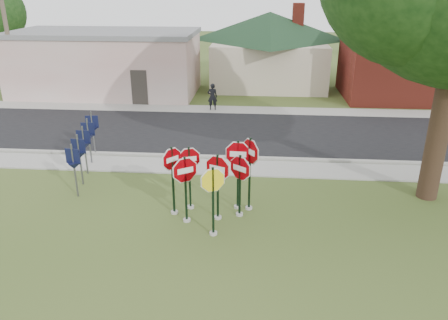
# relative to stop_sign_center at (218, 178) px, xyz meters

# --- Properties ---
(ground) EXTENTS (120.00, 120.00, 0.00)m
(ground) POSITION_rel_stop_sign_center_xyz_m (-0.18, -1.32, -1.45)
(ground) COLOR #3B511E
(ground) RESTS_ON ground
(sidewalk_near) EXTENTS (60.00, 1.60, 0.06)m
(sidewalk_near) POSITION_rel_stop_sign_center_xyz_m (-0.18, 4.18, -1.42)
(sidewalk_near) COLOR gray
(sidewalk_near) RESTS_ON ground
(road) EXTENTS (60.00, 7.00, 0.04)m
(road) POSITION_rel_stop_sign_center_xyz_m (-0.18, 8.68, -1.43)
(road) COLOR black
(road) RESTS_ON ground
(sidewalk_far) EXTENTS (60.00, 1.60, 0.06)m
(sidewalk_far) POSITION_rel_stop_sign_center_xyz_m (-0.18, 12.98, -1.42)
(sidewalk_far) COLOR gray
(sidewalk_far) RESTS_ON ground
(curb) EXTENTS (60.00, 0.20, 0.14)m
(curb) POSITION_rel_stop_sign_center_xyz_m (-0.18, 5.18, -1.38)
(curb) COLOR gray
(curb) RESTS_ON ground
(stop_sign_center) EXTENTS (1.07, 0.49, 2.36)m
(stop_sign_center) POSITION_rel_stop_sign_center_xyz_m (0.00, 0.00, 0.00)
(stop_sign_center) COLOR #A39F98
(stop_sign_center) RESTS_ON ground
(stop_sign_yellow) EXTENTS (0.94, 0.46, 2.34)m
(stop_sign_yellow) POSITION_rel_stop_sign_center_xyz_m (-0.05, -0.98, -0.04)
(stop_sign_yellow) COLOR #A39F98
(stop_sign_yellow) RESTS_ON ground
(stop_sign_left) EXTENTS (0.95, 0.63, 2.35)m
(stop_sign_left) POSITION_rel_stop_sign_center_xyz_m (-0.99, -0.25, -0.01)
(stop_sign_left) COLOR #A39F98
(stop_sign_left) RESTS_ON ground
(stop_sign_right) EXTENTS (0.90, 0.67, 2.25)m
(stop_sign_right) POSITION_rel_stop_sign_center_xyz_m (0.69, 0.27, -0.09)
(stop_sign_right) COLOR #A39F98
(stop_sign_right) RESTS_ON ground
(stop_sign_back_right) EXTENTS (1.16, 0.24, 2.56)m
(stop_sign_back_right) POSITION_rel_stop_sign_center_xyz_m (0.60, 0.78, 0.15)
(stop_sign_back_right) COLOR #A39F98
(stop_sign_back_right) RESTS_ON ground
(stop_sign_back_left) EXTENTS (0.97, 0.40, 2.33)m
(stop_sign_back_left) POSITION_rel_stop_sign_center_xyz_m (-1.00, 0.63, -0.04)
(stop_sign_back_left) COLOR #A39F98
(stop_sign_back_left) RESTS_ON ground
(stop_sign_far_right) EXTENTS (0.74, 0.91, 2.68)m
(stop_sign_far_right) POSITION_rel_stop_sign_center_xyz_m (0.99, 0.73, 0.24)
(stop_sign_far_right) COLOR #A39F98
(stop_sign_far_right) RESTS_ON ground
(stop_sign_far_left) EXTENTS (0.67, 0.79, 2.47)m
(stop_sign_far_left) POSITION_rel_stop_sign_center_xyz_m (-1.48, 0.22, 0.06)
(stop_sign_far_left) COLOR #A39F98
(stop_sign_far_left) RESTS_ON ground
(route_sign_row) EXTENTS (1.43, 4.63, 2.00)m
(route_sign_row) POSITION_rel_stop_sign_center_xyz_m (-5.58, 3.18, -0.23)
(route_sign_row) COLOR #59595E
(route_sign_row) RESTS_ON ground
(building_stucco) EXTENTS (12.20, 6.20, 4.20)m
(building_stucco) POSITION_rel_stop_sign_center_xyz_m (-9.18, 16.68, 0.70)
(building_stucco) COLOR silver
(building_stucco) RESTS_ON ground
(building_house) EXTENTS (11.60, 11.60, 6.20)m
(building_house) POSITION_rel_stop_sign_center_xyz_m (1.83, 20.68, 2.20)
(building_house) COLOR #BEAE97
(building_house) RESTS_ON ground
(building_brick) EXTENTS (10.20, 6.20, 4.75)m
(building_brick) POSITION_rel_stop_sign_center_xyz_m (11.82, 17.18, 0.95)
(building_brick) COLOR maroon
(building_brick) RESTS_ON ground
(utility_pole_near) EXTENTS (2.20, 0.26, 9.50)m
(utility_pole_near) POSITION_rel_stop_sign_center_xyz_m (-14.18, 13.88, 3.52)
(utility_pole_near) COLOR brown
(utility_pole_near) RESTS_ON ground
(pedestrian) EXTENTS (0.63, 0.47, 1.58)m
(pedestrian) POSITION_rel_stop_sign_center_xyz_m (-1.55, 12.86, -0.60)
(pedestrian) COLOR black
(pedestrian) RESTS_ON sidewalk_far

